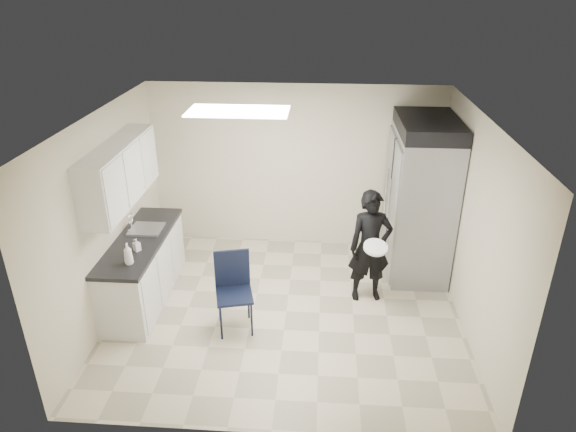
# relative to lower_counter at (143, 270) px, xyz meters

# --- Properties ---
(floor) EXTENTS (4.50, 4.50, 0.00)m
(floor) POSITION_rel_lower_counter_xyz_m (1.95, -0.20, -0.43)
(floor) COLOR #C0B397
(floor) RESTS_ON ground
(ceiling) EXTENTS (4.50, 4.50, 0.00)m
(ceiling) POSITION_rel_lower_counter_xyz_m (1.95, -0.20, 2.17)
(ceiling) COLOR silver
(ceiling) RESTS_ON back_wall
(back_wall) EXTENTS (4.50, 0.00, 4.50)m
(back_wall) POSITION_rel_lower_counter_xyz_m (1.95, 1.80, 0.87)
(back_wall) COLOR beige
(back_wall) RESTS_ON floor
(left_wall) EXTENTS (0.00, 4.00, 4.00)m
(left_wall) POSITION_rel_lower_counter_xyz_m (-0.30, -0.20, 0.87)
(left_wall) COLOR beige
(left_wall) RESTS_ON floor
(right_wall) EXTENTS (0.00, 4.00, 4.00)m
(right_wall) POSITION_rel_lower_counter_xyz_m (4.20, -0.20, 0.87)
(right_wall) COLOR beige
(right_wall) RESTS_ON floor
(ceiling_panel) EXTENTS (1.20, 0.60, 0.02)m
(ceiling_panel) POSITION_rel_lower_counter_xyz_m (1.35, 0.20, 2.14)
(ceiling_panel) COLOR white
(ceiling_panel) RESTS_ON ceiling
(lower_counter) EXTENTS (0.60, 1.90, 0.86)m
(lower_counter) POSITION_rel_lower_counter_xyz_m (0.00, 0.00, 0.00)
(lower_counter) COLOR silver
(lower_counter) RESTS_ON floor
(countertop) EXTENTS (0.64, 1.95, 0.05)m
(countertop) POSITION_rel_lower_counter_xyz_m (0.00, 0.00, 0.46)
(countertop) COLOR black
(countertop) RESTS_ON lower_counter
(sink) EXTENTS (0.42, 0.40, 0.14)m
(sink) POSITION_rel_lower_counter_xyz_m (0.02, 0.25, 0.44)
(sink) COLOR gray
(sink) RESTS_ON countertop
(faucet) EXTENTS (0.02, 0.02, 0.24)m
(faucet) POSITION_rel_lower_counter_xyz_m (-0.18, 0.25, 0.59)
(faucet) COLOR silver
(faucet) RESTS_ON countertop
(upper_cabinets) EXTENTS (0.35, 1.80, 0.75)m
(upper_cabinets) POSITION_rel_lower_counter_xyz_m (-0.13, 0.00, 1.40)
(upper_cabinets) COLOR silver
(upper_cabinets) RESTS_ON left_wall
(towel_dispenser) EXTENTS (0.22, 0.30, 0.35)m
(towel_dispenser) POSITION_rel_lower_counter_xyz_m (-0.19, 1.15, 1.19)
(towel_dispenser) COLOR black
(towel_dispenser) RESTS_ON left_wall
(notice_sticker_left) EXTENTS (0.00, 0.12, 0.07)m
(notice_sticker_left) POSITION_rel_lower_counter_xyz_m (-0.29, -0.10, 0.79)
(notice_sticker_left) COLOR yellow
(notice_sticker_left) RESTS_ON left_wall
(notice_sticker_right) EXTENTS (0.00, 0.12, 0.07)m
(notice_sticker_right) POSITION_rel_lower_counter_xyz_m (-0.29, 0.10, 0.75)
(notice_sticker_right) COLOR yellow
(notice_sticker_right) RESTS_ON left_wall
(commercial_fridge) EXTENTS (0.80, 1.35, 2.10)m
(commercial_fridge) POSITION_rel_lower_counter_xyz_m (3.78, 1.07, 0.62)
(commercial_fridge) COLOR gray
(commercial_fridge) RESTS_ON floor
(fridge_compressor) EXTENTS (0.80, 1.35, 0.20)m
(fridge_compressor) POSITION_rel_lower_counter_xyz_m (3.78, 1.07, 1.77)
(fridge_compressor) COLOR black
(fridge_compressor) RESTS_ON commercial_fridge
(folding_chair) EXTENTS (0.53, 0.53, 0.98)m
(folding_chair) POSITION_rel_lower_counter_xyz_m (1.34, -0.59, 0.06)
(folding_chair) COLOR black
(folding_chair) RESTS_ON floor
(man_tuxedo) EXTENTS (0.63, 0.47, 1.57)m
(man_tuxedo) POSITION_rel_lower_counter_xyz_m (3.03, 0.22, 0.35)
(man_tuxedo) COLOR black
(man_tuxedo) RESTS_ON floor
(bucket_lid) EXTENTS (0.35, 0.35, 0.04)m
(bucket_lid) POSITION_rel_lower_counter_xyz_m (3.07, -0.02, 0.49)
(bucket_lid) COLOR white
(bucket_lid) RESTS_ON man_tuxedo
(soap_bottle_a) EXTENTS (0.13, 0.13, 0.27)m
(soap_bottle_a) POSITION_rel_lower_counter_xyz_m (0.10, -0.63, 0.62)
(soap_bottle_a) COLOR silver
(soap_bottle_a) RESTS_ON countertop
(soap_bottle_b) EXTENTS (0.10, 0.10, 0.17)m
(soap_bottle_b) POSITION_rel_lower_counter_xyz_m (0.09, -0.31, 0.56)
(soap_bottle_b) COLOR #A9ACB5
(soap_bottle_b) RESTS_ON countertop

